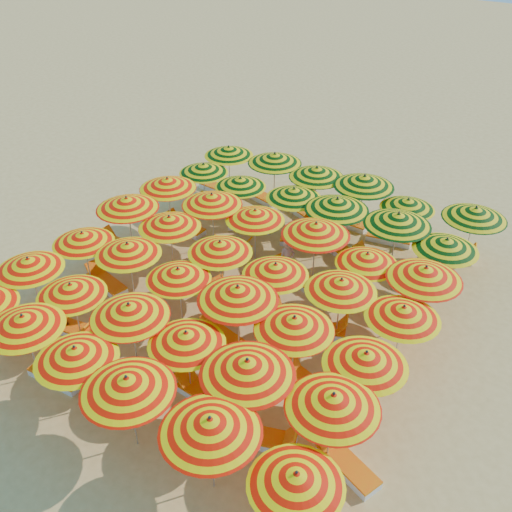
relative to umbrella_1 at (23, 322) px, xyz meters
name	(u,v)px	position (x,y,z in m)	size (l,w,h in m)	color
ground	(248,303)	(3.05, 6.08, -2.02)	(120.00, 120.00, 0.00)	#DDB062
umbrella_1	(23,322)	(0.00, 0.00, 0.00)	(2.69, 2.69, 2.30)	silver
umbrella_2	(76,354)	(2.06, -0.04, -0.03)	(2.66, 2.66, 2.26)	silver
umbrella_3	(127,384)	(3.97, -0.15, 0.10)	(2.47, 2.47, 2.41)	silver
umbrella_4	(210,425)	(6.30, -0.03, 0.12)	(2.43, 2.43, 2.43)	silver
umbrella_5	(296,479)	(8.41, 0.02, -0.13)	(2.12, 2.12, 2.15)	silver
umbrella_6	(29,264)	(-2.22, 1.88, -0.06)	(2.16, 2.16, 2.23)	silver
umbrella_7	(71,290)	(-0.18, 1.75, -0.11)	(2.54, 2.54, 2.17)	silver
umbrella_8	(129,310)	(2.05, 1.88, 0.04)	(2.92, 2.92, 2.35)	silver
umbrella_9	(186,338)	(3.95, 1.99, -0.09)	(2.55, 2.55, 2.20)	silver
umbrella_10	(247,367)	(6.01, 1.80, 0.17)	(3.05, 3.05, 2.49)	silver
umbrella_11	(333,401)	(8.15, 2.08, 0.07)	(2.30, 2.30, 2.37)	silver
umbrella_12	(83,238)	(-2.06, 3.90, -0.11)	(2.19, 2.19, 2.18)	silver
umbrella_13	(128,249)	(-0.25, 4.16, -0.03)	(2.61, 2.61, 2.26)	silver
umbrella_14	(178,274)	(1.86, 4.13, -0.15)	(2.15, 2.15, 2.13)	silver
umbrella_15	(238,293)	(4.14, 4.04, 0.15)	(2.38, 2.38, 2.47)	silver
umbrella_16	(294,323)	(6.05, 3.93, 0.03)	(2.52, 2.52, 2.33)	silver
umbrella_17	(366,359)	(8.17, 3.80, -0.01)	(2.71, 2.71, 2.29)	silver
umbrella_18	(127,203)	(-2.26, 6.19, 0.10)	(3.02, 3.02, 2.41)	silver
umbrella_19	(169,222)	(-0.22, 6.15, 0.01)	(2.55, 2.55, 2.31)	silver
umbrella_20	(220,247)	(2.11, 5.91, -0.05)	(2.54, 2.54, 2.24)	silver
umbrella_21	(276,269)	(4.22, 5.91, -0.10)	(2.74, 2.74, 2.18)	silver
umbrella_22	(341,285)	(6.29, 6.21, -0.03)	(2.19, 2.19, 2.26)	silver
umbrella_23	(403,312)	(8.25, 6.07, -0.06)	(2.41, 2.41, 2.23)	silver
umbrella_24	(168,183)	(-2.18, 8.29, 0.03)	(2.52, 2.52, 2.33)	silver
umbrella_25	(212,200)	(0.07, 8.15, 0.07)	(2.97, 2.97, 2.37)	silver
umbrella_26	(255,215)	(1.89, 8.27, -0.06)	(2.77, 2.77, 2.23)	silver
umbrella_27	(316,229)	(4.27, 8.32, 0.14)	(2.84, 2.84, 2.45)	silver
umbrella_28	(367,259)	(6.27, 8.07, -0.15)	(2.25, 2.25, 2.13)	silver
umbrella_29	(425,273)	(8.16, 7.96, 0.10)	(3.00, 3.00, 2.41)	silver
umbrella_30	(204,168)	(-2.09, 10.39, -0.13)	(2.61, 2.61, 2.15)	silver
umbrella_31	(240,182)	(-0.10, 10.19, -0.13)	(2.54, 2.54, 2.14)	silver
umbrella_32	(294,193)	(2.20, 10.41, -0.04)	(2.62, 2.62, 2.25)	silver
umbrella_33	(337,204)	(4.08, 10.24, 0.14)	(2.49, 2.49, 2.46)	silver
umbrella_34	(398,219)	(6.29, 10.43, 0.15)	(2.67, 2.67, 2.47)	silver
umbrella_35	(446,244)	(8.11, 10.07, -0.02)	(2.75, 2.75, 2.27)	silver
umbrella_36	(229,151)	(-2.13, 12.21, -0.04)	(2.70, 2.70, 2.25)	silver
umbrella_37	(275,158)	(0.07, 12.44, 0.09)	(2.93, 2.93, 2.39)	silver
umbrella_38	(317,172)	(2.13, 12.30, 0.05)	(2.80, 2.80, 2.36)	silver
umbrella_39	(364,181)	(4.12, 12.43, 0.16)	(2.71, 2.71, 2.48)	silver
umbrella_40	(408,204)	(6.01, 12.17, -0.14)	(2.19, 2.19, 2.14)	silver
umbrella_41	(475,213)	(8.33, 12.45, 0.08)	(2.62, 2.62, 2.39)	silver
lounger_1	(58,376)	(0.60, 0.19, -1.87)	(1.77, 0.71, 0.69)	white
lounger_3	(52,317)	(-1.63, 1.81, -1.87)	(1.83, 1.12, 0.69)	white
lounger_4	(72,328)	(-0.68, 1.81, -1.87)	(1.81, 0.87, 0.69)	white
lounger_5	(205,394)	(4.45, 1.97, -1.87)	(1.76, 0.68, 0.69)	white
lounger_6	(264,438)	(6.60, 1.65, -1.87)	(1.83, 1.12, 0.69)	white
lounger_7	(347,464)	(8.66, 2.12, -1.87)	(1.83, 1.13, 0.69)	white
lounger_8	(106,282)	(-1.56, 4.12, -1.87)	(1.81, 0.91, 0.69)	white
lounger_9	(224,338)	(3.55, 4.11, -1.87)	(1.81, 0.91, 0.69)	white
lounger_10	(306,383)	(6.55, 3.89, -1.87)	(1.82, 0.98, 0.69)	white
lounger_11	(120,245)	(-2.86, 6.09, -1.87)	(1.73, 0.59, 0.69)	white
lounger_12	(184,274)	(0.37, 6.03, -1.87)	(1.82, 1.24, 0.69)	white
lounger_13	(231,300)	(2.62, 5.72, -1.87)	(1.82, 0.98, 0.69)	white
lounger_14	(285,323)	(4.73, 5.74, -1.87)	(1.82, 1.19, 0.69)	white
lounger_15	(320,329)	(5.78, 6.09, -1.87)	(1.82, 1.17, 0.69)	white
lounger_16	(184,227)	(-1.68, 8.48, -1.87)	(1.74, 0.62, 0.69)	white
lounger_17	(230,246)	(0.67, 8.39, -1.87)	(1.77, 0.70, 0.69)	white
lounger_18	(295,275)	(3.68, 8.12, -1.87)	(1.83, 1.11, 0.69)	white
lounger_19	(216,208)	(-1.59, 10.44, -1.87)	(1.80, 0.83, 0.69)	white
lounger_20	(249,226)	(0.41, 10.03, -1.87)	(1.82, 1.20, 0.69)	white
lounger_21	(304,241)	(2.80, 10.28, -1.87)	(1.82, 1.24, 0.69)	white
lounger_22	(346,254)	(4.58, 10.37, -1.87)	(1.83, 1.12, 0.69)	white
lounger_23	(374,264)	(5.70, 10.35, -1.87)	(1.81, 0.90, 0.69)	white
lounger_24	(218,188)	(-2.63, 11.99, -1.87)	(1.77, 0.70, 0.69)	white
lounger_25	(262,197)	(-0.53, 12.38, -1.87)	(1.82, 0.94, 0.69)	white
lounger_26	(303,212)	(1.63, 12.24, -1.87)	(1.82, 1.21, 0.69)	white
lounger_27	(346,222)	(3.52, 12.51, -1.87)	(1.74, 0.62, 0.69)	white
lounger_28	(390,238)	(5.51, 12.30, -1.87)	(1.81, 0.91, 0.69)	white
lounger_29	(451,254)	(7.83, 12.50, -1.87)	(1.82, 1.00, 0.69)	white
beachgoer_a	(287,260)	(3.37, 8.06, -1.28)	(0.54, 0.36, 1.49)	tan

